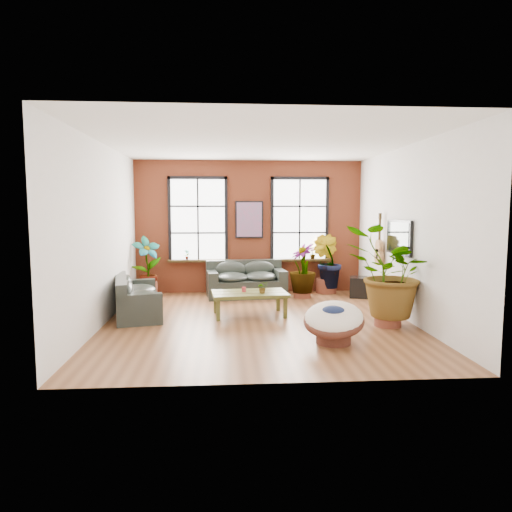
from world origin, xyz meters
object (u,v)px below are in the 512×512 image
(sofa_back, at_px, (246,280))
(coffee_table, at_px, (249,295))
(sofa_left, at_px, (135,298))
(papasan_chair, at_px, (334,321))

(sofa_back, relative_size, coffee_table, 1.27)
(sofa_left, bearing_deg, papasan_chair, -134.53)
(sofa_back, xyz_separation_m, papasan_chair, (1.27, -4.20, -0.02))
(sofa_back, relative_size, papasan_chair, 1.59)
(coffee_table, relative_size, papasan_chair, 1.25)
(sofa_left, height_order, coffee_table, sofa_left)
(coffee_table, bearing_deg, papasan_chair, -63.25)
(sofa_left, relative_size, coffee_table, 1.36)
(sofa_left, height_order, papasan_chair, sofa_left)
(sofa_back, distance_m, coffee_table, 2.12)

